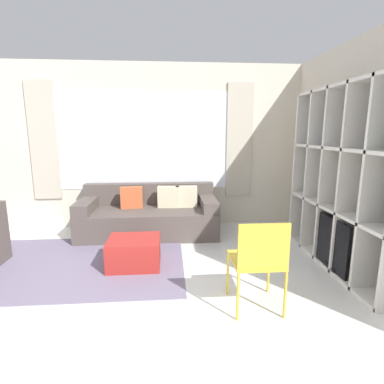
% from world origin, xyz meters
% --- Properties ---
extents(ground_plane, '(16.00, 16.00, 0.00)m').
position_xyz_m(ground_plane, '(0.00, 0.00, 0.00)').
color(ground_plane, silver).
extents(wall_back, '(6.45, 0.11, 2.70)m').
position_xyz_m(wall_back, '(0.00, 3.12, 1.36)').
color(wall_back, beige).
rests_on(wall_back, ground_plane).
extents(wall_right, '(0.07, 4.29, 2.70)m').
position_xyz_m(wall_right, '(2.66, 1.54, 1.35)').
color(wall_right, beige).
rests_on(wall_right, ground_plane).
extents(area_rug, '(2.74, 1.79, 0.01)m').
position_xyz_m(area_rug, '(-0.81, 1.52, 0.01)').
color(area_rug, slate).
rests_on(area_rug, ground_plane).
extents(shelving_unit, '(0.39, 2.00, 2.12)m').
position_xyz_m(shelving_unit, '(2.46, 1.25, 1.03)').
color(shelving_unit, '#232328').
rests_on(shelving_unit, ground_plane).
extents(couch_main, '(2.12, 0.92, 0.76)m').
position_xyz_m(couch_main, '(0.09, 2.62, 0.29)').
color(couch_main, '#564C47').
rests_on(couch_main, ground_plane).
extents(ottoman, '(0.61, 0.52, 0.35)m').
position_xyz_m(ottoman, '(-0.03, 1.42, 0.17)').
color(ottoman, '#A82823').
rests_on(ottoman, ground_plane).
extents(folding_chair, '(0.44, 0.46, 0.86)m').
position_xyz_m(folding_chair, '(1.18, 0.40, 0.52)').
color(folding_chair, gold).
rests_on(folding_chair, ground_plane).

